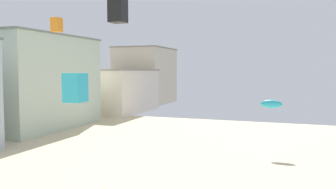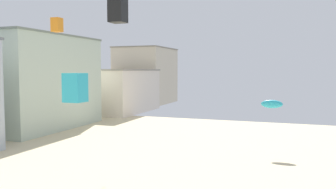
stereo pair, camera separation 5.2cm
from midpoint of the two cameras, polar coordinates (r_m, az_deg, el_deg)
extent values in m
cube|color=#B7C6B2|center=(58.10, -21.00, 1.84)|extent=(11.55, 19.66, 14.36)
cube|color=slate|center=(58.31, -21.18, 9.05)|extent=(11.78, 20.06, 0.30)
cube|color=silver|center=(77.34, -9.56, 0.59)|extent=(16.05, 19.07, 9.08)
cube|color=gray|center=(77.20, -9.60, 4.07)|extent=(16.38, 19.45, 0.30)
cube|color=beige|center=(95.14, -3.63, 3.07)|extent=(12.59, 17.20, 15.01)
cube|color=gray|center=(95.31, -3.65, 7.67)|extent=(12.84, 17.54, 0.30)
cube|color=black|center=(20.35, -8.30, 13.72)|extent=(0.89, 0.89, 1.39)
cube|color=orange|center=(26.20, -17.99, 10.99)|extent=(0.64, 0.64, 1.01)
ellipsoid|color=#2DB7CC|center=(39.76, 16.96, -1.54)|extent=(2.35, 0.65, 0.91)
cube|color=#2DB7CC|center=(18.17, -15.14, 1.12)|extent=(0.95, 0.95, 1.49)
camera|label=1|loc=(0.03, -89.93, 0.01)|focal=36.54mm
camera|label=2|loc=(0.03, 90.07, -0.01)|focal=36.54mm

